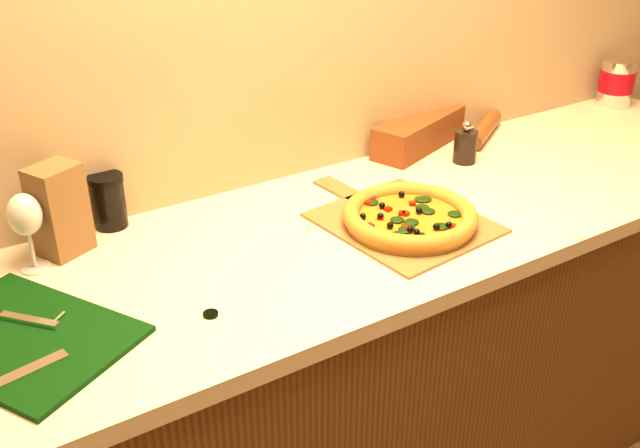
% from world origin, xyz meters
% --- Properties ---
extents(cabinet, '(2.80, 0.65, 0.86)m').
position_xyz_m(cabinet, '(0.00, 1.43, 0.43)').
color(cabinet, '#47290F').
rests_on(cabinet, ground).
extents(countertop, '(2.84, 0.68, 0.04)m').
position_xyz_m(countertop, '(0.00, 1.43, 0.88)').
color(countertop, '#BEB594').
rests_on(countertop, cabinet).
extents(pizza_peel, '(0.37, 0.52, 0.01)m').
position_xyz_m(pizza_peel, '(0.13, 1.38, 0.90)').
color(pizza_peel, brown).
rests_on(pizza_peel, countertop).
extents(pizza, '(0.31, 0.31, 0.04)m').
position_xyz_m(pizza, '(0.14, 1.35, 0.93)').
color(pizza, '#A67829').
rests_on(pizza, pizza_peel).
extents(cutting_board, '(0.43, 0.47, 0.03)m').
position_xyz_m(cutting_board, '(-0.72, 1.38, 0.91)').
color(cutting_board, black).
rests_on(cutting_board, countertop).
extents(bottle_cap, '(0.04, 0.04, 0.01)m').
position_xyz_m(bottle_cap, '(-0.40, 1.27, 0.90)').
color(bottle_cap, black).
rests_on(bottle_cap, countertop).
extents(pepper_grinder, '(0.06, 0.06, 0.12)m').
position_xyz_m(pepper_grinder, '(0.51, 1.57, 0.95)').
color(pepper_grinder, black).
rests_on(pepper_grinder, countertop).
extents(rolling_pin, '(0.32, 0.21, 0.05)m').
position_xyz_m(rolling_pin, '(0.70, 1.68, 0.93)').
color(rolling_pin, '#5E2510').
rests_on(rolling_pin, countertop).
extents(coffee_canister, '(0.12, 0.12, 0.16)m').
position_xyz_m(coffee_canister, '(1.29, 1.67, 0.98)').
color(coffee_canister, silver).
rests_on(coffee_canister, countertop).
extents(bread_bag, '(0.36, 0.22, 0.10)m').
position_xyz_m(bread_bag, '(0.48, 1.73, 0.95)').
color(bread_bag, '#642B13').
rests_on(bread_bag, countertop).
extents(wine_glass, '(0.07, 0.07, 0.17)m').
position_xyz_m(wine_glass, '(-0.64, 1.62, 1.02)').
color(wine_glass, silver).
rests_on(wine_glass, countertop).
extents(paper_bag, '(0.13, 0.12, 0.20)m').
position_xyz_m(paper_bag, '(-0.57, 1.66, 1.00)').
color(paper_bag, brown).
rests_on(paper_bag, countertop).
extents(dark_jar, '(0.08, 0.08, 0.13)m').
position_xyz_m(dark_jar, '(-0.44, 1.72, 0.96)').
color(dark_jar, black).
rests_on(dark_jar, countertop).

